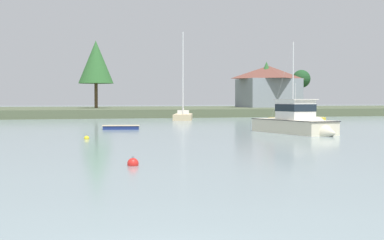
{
  "coord_description": "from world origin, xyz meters",
  "views": [
    {
      "loc": [
        -1.95,
        -9.22,
        2.99
      ],
      "look_at": [
        9.49,
        30.35,
        1.47
      ],
      "focal_mm": 52.35,
      "sensor_mm": 36.0,
      "label": 1
    }
  ],
  "objects_px": {
    "sailboat_yellow": "(297,122)",
    "sailboat_sand": "(183,118)",
    "cruiser_cream": "(300,126)",
    "mooring_buoy_red": "(133,164)",
    "mooring_buoy_yellow": "(87,138)",
    "dinghy_navy": "(121,128)"
  },
  "relations": [
    {
      "from": "sailboat_yellow",
      "to": "sailboat_sand",
      "type": "height_order",
      "value": "sailboat_sand"
    },
    {
      "from": "cruiser_cream",
      "to": "mooring_buoy_yellow",
      "type": "relative_size",
      "value": 24.64
    },
    {
      "from": "sailboat_yellow",
      "to": "mooring_buoy_yellow",
      "type": "xyz_separation_m",
      "value": [
        -27.8,
        -20.52,
        -0.16
      ]
    },
    {
      "from": "sailboat_yellow",
      "to": "mooring_buoy_red",
      "type": "relative_size",
      "value": 18.65
    },
    {
      "from": "sailboat_yellow",
      "to": "cruiser_cream",
      "type": "height_order",
      "value": "sailboat_yellow"
    },
    {
      "from": "dinghy_navy",
      "to": "sailboat_sand",
      "type": "bearing_deg",
      "value": 61.55
    },
    {
      "from": "cruiser_cream",
      "to": "sailboat_yellow",
      "type": "bearing_deg",
      "value": 63.8
    },
    {
      "from": "dinghy_navy",
      "to": "mooring_buoy_yellow",
      "type": "xyz_separation_m",
      "value": [
        -4.65,
        -13.08,
        -0.07
      ]
    },
    {
      "from": "dinghy_navy",
      "to": "sailboat_sand",
      "type": "height_order",
      "value": "sailboat_sand"
    },
    {
      "from": "dinghy_navy",
      "to": "mooring_buoy_yellow",
      "type": "distance_m",
      "value": 13.88
    },
    {
      "from": "sailboat_sand",
      "to": "mooring_buoy_red",
      "type": "bearing_deg",
      "value": -107.49
    },
    {
      "from": "mooring_buoy_yellow",
      "to": "mooring_buoy_red",
      "type": "relative_size",
      "value": 0.77
    },
    {
      "from": "sailboat_yellow",
      "to": "sailboat_sand",
      "type": "relative_size",
      "value": 0.79
    },
    {
      "from": "sailboat_yellow",
      "to": "cruiser_cream",
      "type": "distance_m",
      "value": 21.03
    },
    {
      "from": "mooring_buoy_yellow",
      "to": "cruiser_cream",
      "type": "bearing_deg",
      "value": 5.1
    },
    {
      "from": "cruiser_cream",
      "to": "sailboat_sand",
      "type": "height_order",
      "value": "sailboat_sand"
    },
    {
      "from": "cruiser_cream",
      "to": "mooring_buoy_red",
      "type": "height_order",
      "value": "cruiser_cream"
    },
    {
      "from": "cruiser_cream",
      "to": "mooring_buoy_red",
      "type": "bearing_deg",
      "value": -133.21
    },
    {
      "from": "dinghy_navy",
      "to": "sailboat_yellow",
      "type": "xyz_separation_m",
      "value": [
        23.15,
        7.43,
        0.09
      ]
    },
    {
      "from": "mooring_buoy_yellow",
      "to": "mooring_buoy_red",
      "type": "xyz_separation_m",
      "value": [
        0.39,
        -17.65,
        0.02
      ]
    },
    {
      "from": "cruiser_cream",
      "to": "mooring_buoy_yellow",
      "type": "bearing_deg",
      "value": -174.9
    },
    {
      "from": "cruiser_cream",
      "to": "sailboat_sand",
      "type": "bearing_deg",
      "value": 91.49
    }
  ]
}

